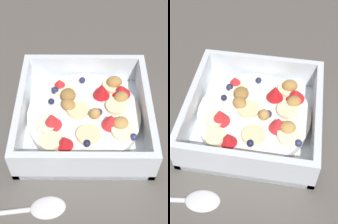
# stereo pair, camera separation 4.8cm
# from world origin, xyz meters

# --- Properties ---
(ground_plane) EXTENTS (2.40, 2.40, 0.00)m
(ground_plane) POSITION_xyz_m (0.00, 0.00, 0.00)
(ground_plane) COLOR #56514C
(fruit_bowl) EXTENTS (0.20, 0.20, 0.06)m
(fruit_bowl) POSITION_xyz_m (-0.01, 0.02, 0.02)
(fruit_bowl) COLOR white
(fruit_bowl) RESTS_ON ground
(spoon) EXTENTS (0.04, 0.17, 0.01)m
(spoon) POSITION_xyz_m (-0.16, 0.09, 0.00)
(spoon) COLOR silver
(spoon) RESTS_ON ground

